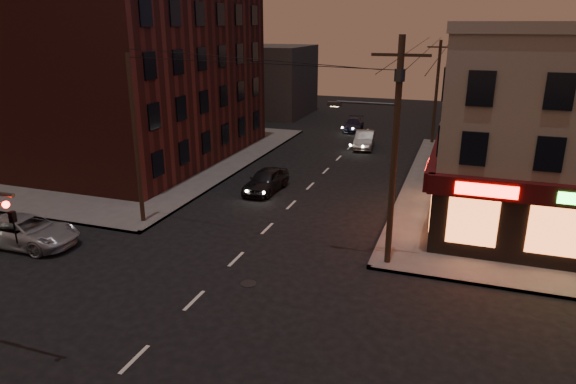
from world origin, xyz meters
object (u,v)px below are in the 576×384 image
at_px(sedan_near, 266,180).
at_px(sedan_mid, 364,140).
at_px(sedan_far, 354,125).
at_px(fire_hydrant, 390,227).
at_px(suv_cross, 26,231).

bearing_deg(sedan_near, sedan_mid, 79.28).
distance_m(sedan_far, fire_hydrant, 27.52).
relative_size(suv_cross, sedan_far, 1.23).
height_order(sedan_near, fire_hydrant, sedan_near).
height_order(suv_cross, sedan_mid, sedan_mid).
distance_m(sedan_mid, fire_hydrant, 19.95).
distance_m(suv_cross, sedan_near, 14.39).
bearing_deg(sedan_mid, sedan_near, -110.04).
distance_m(suv_cross, sedan_mid, 28.79).
bearing_deg(suv_cross, fire_hydrant, -68.94).
xyz_separation_m(sedan_mid, fire_hydrant, (5.15, -19.28, -0.22)).
distance_m(suv_cross, fire_hydrant, 18.31).
xyz_separation_m(sedan_near, sedan_far, (1.13, 21.52, -0.13)).
bearing_deg(sedan_far, fire_hydrant, -78.24).
height_order(sedan_far, fire_hydrant, sedan_far).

